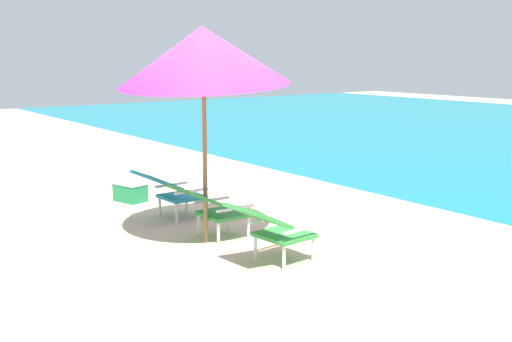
{
  "coord_description": "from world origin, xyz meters",
  "views": [
    {
      "loc": [
        6.01,
        -4.01,
        2.14
      ],
      "look_at": [
        0.0,
        0.41,
        0.75
      ],
      "focal_mm": 43.8,
      "sensor_mm": 36.0,
      "label": 1
    }
  ],
  "objects_px": {
    "lounge_chair_right": "(272,226)",
    "lounge_chair_left": "(170,189)",
    "lounge_chair_center": "(211,206)",
    "beach_umbrella_center": "(203,56)",
    "cooler_box": "(130,191)"
  },
  "relations": [
    {
      "from": "lounge_chair_right",
      "to": "lounge_chair_left",
      "type": "bearing_deg",
      "value": 179.42
    },
    {
      "from": "lounge_chair_center",
      "to": "lounge_chair_left",
      "type": "bearing_deg",
      "value": 177.07
    },
    {
      "from": "beach_umbrella_center",
      "to": "cooler_box",
      "type": "height_order",
      "value": "beach_umbrella_center"
    },
    {
      "from": "lounge_chair_right",
      "to": "lounge_chair_center",
      "type": "bearing_deg",
      "value": -178.31
    },
    {
      "from": "beach_umbrella_center",
      "to": "lounge_chair_right",
      "type": "bearing_deg",
      "value": 8.04
    },
    {
      "from": "cooler_box",
      "to": "lounge_chair_right",
      "type": "bearing_deg",
      "value": -0.64
    },
    {
      "from": "lounge_chair_left",
      "to": "beach_umbrella_center",
      "type": "height_order",
      "value": "beach_umbrella_center"
    },
    {
      "from": "lounge_chair_right",
      "to": "beach_umbrella_center",
      "type": "height_order",
      "value": "beach_umbrella_center"
    },
    {
      "from": "lounge_chair_center",
      "to": "beach_umbrella_center",
      "type": "relative_size",
      "value": 0.33
    },
    {
      "from": "lounge_chair_left",
      "to": "lounge_chair_right",
      "type": "height_order",
      "value": "same"
    },
    {
      "from": "beach_umbrella_center",
      "to": "cooler_box",
      "type": "relative_size",
      "value": 4.97
    },
    {
      "from": "lounge_chair_left",
      "to": "beach_umbrella_center",
      "type": "xyz_separation_m",
      "value": [
        1.16,
        -0.17,
        1.73
      ]
    },
    {
      "from": "lounge_chair_center",
      "to": "cooler_box",
      "type": "bearing_deg",
      "value": 178.23
    },
    {
      "from": "lounge_chair_center",
      "to": "cooler_box",
      "type": "relative_size",
      "value": 1.64
    },
    {
      "from": "lounge_chair_right",
      "to": "beach_umbrella_center",
      "type": "bearing_deg",
      "value": -171.96
    }
  ]
}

